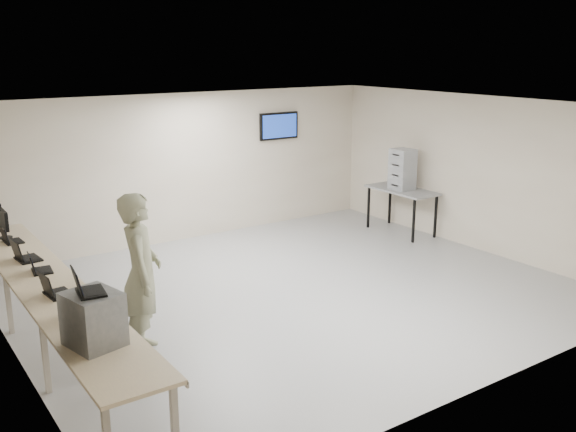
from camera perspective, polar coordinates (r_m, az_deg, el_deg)
room at (r=9.50m, az=0.65°, el=1.37°), size 8.01×7.01×2.81m
workbench at (r=8.18m, az=-20.47°, el=-6.15°), size 0.76×6.00×0.90m
equipment_box at (r=6.33m, az=-16.92°, el=-8.75°), size 0.54×0.58×0.52m
laptop_on_box at (r=6.20m, az=-17.60°, el=-6.07°), size 0.31×0.36×0.26m
laptop_0 at (r=7.04m, az=-18.05°, el=-8.10°), size 0.35×0.38×0.26m
laptop_1 at (r=7.73m, az=-20.12°, el=-6.18°), size 0.33×0.38×0.28m
laptop_2 at (r=8.58m, az=-21.37°, el=-4.27°), size 0.30×0.34×0.25m
laptop_3 at (r=9.11m, az=-22.47°, el=-3.23°), size 0.34×0.40×0.29m
laptop_4 at (r=10.00m, az=-23.52°, el=-1.84°), size 0.28×0.33×0.25m
monitor_near at (r=10.23m, az=-23.93°, el=-0.41°), size 0.19×0.43×0.43m
soldier at (r=7.85m, az=-12.90°, el=-5.10°), size 0.73×0.86×2.00m
side_table at (r=12.91m, az=10.10°, el=2.06°), size 0.69×1.48×0.89m
storage_bins at (r=12.80m, az=10.13°, el=4.12°), size 0.38×0.42×0.80m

